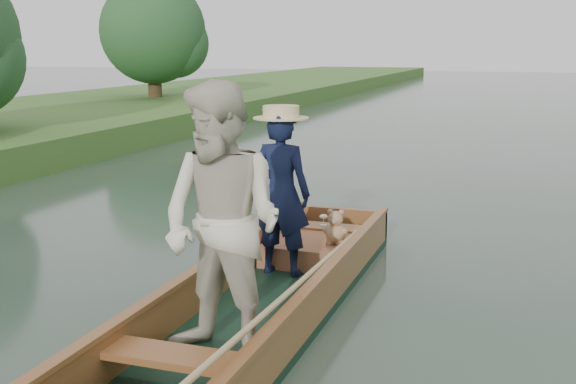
% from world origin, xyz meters
% --- Properties ---
extents(ground, '(120.00, 120.00, 0.00)m').
position_xyz_m(ground, '(0.00, 0.00, 0.00)').
color(ground, '#283D30').
rests_on(ground, ground).
extents(trees_far, '(22.78, 15.44, 4.38)m').
position_xyz_m(trees_far, '(0.18, 8.60, 2.46)').
color(trees_far, '#47331E').
rests_on(trees_far, ground).
extents(punt, '(1.21, 5.08, 2.03)m').
position_xyz_m(punt, '(0.03, -0.32, 0.71)').
color(punt, black).
rests_on(punt, ground).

